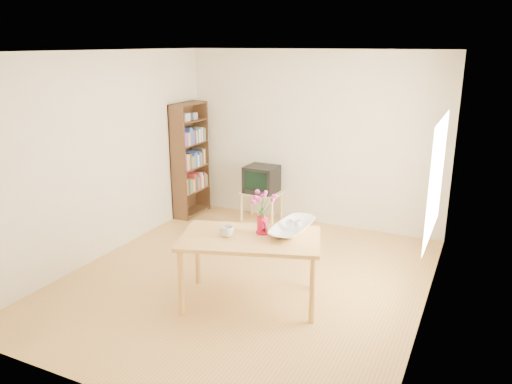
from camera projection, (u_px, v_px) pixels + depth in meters
The scene contains 11 objects.
room at pixel (247, 173), 5.50m from camera, with size 4.50×4.50×4.50m.
table at pixel (250, 244), 5.20m from camera, with size 1.63×1.23×0.75m.
tv_stand at pixel (262, 196), 7.77m from camera, with size 0.60×0.45×0.46m.
bookshelf at pixel (190, 164), 7.92m from camera, with size 0.28×0.70×1.80m.
pitcher at pixel (262, 226), 5.24m from camera, with size 0.15×0.18×0.20m.
flowers at pixel (262, 203), 5.17m from camera, with size 0.22×0.22×0.31m, color #E736AA, non-canonical shape.
mug at pixel (227, 232), 5.17m from camera, with size 0.13×0.13×0.11m, color white.
bowl at pixel (293, 210), 5.26m from camera, with size 0.51×0.51×0.48m, color white.
teacup_a at pixel (289, 214), 5.29m from camera, with size 0.07×0.07×0.07m, color white.
teacup_b at pixel (297, 214), 5.27m from camera, with size 0.07×0.07×0.07m, color white.
television at pixel (262, 179), 7.70m from camera, with size 0.48×0.45×0.41m.
Camera 1 is at (2.41, -4.76, 2.68)m, focal length 35.00 mm.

